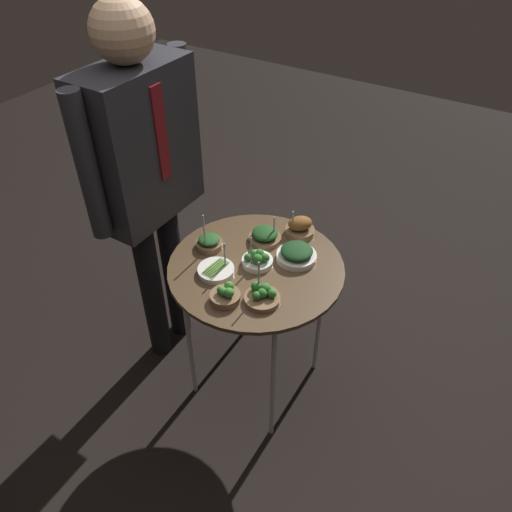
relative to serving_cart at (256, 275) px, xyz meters
name	(u,v)px	position (x,y,z in m)	size (l,w,h in m)	color
ground_plane	(256,378)	(0.00, 0.00, -0.70)	(8.00, 8.00, 0.00)	black
serving_cart	(256,275)	(0.00, 0.00, 0.00)	(0.72, 0.72, 0.75)	brown
bowl_broccoli_front_left	(257,260)	(0.01, 0.00, 0.08)	(0.13, 0.13, 0.15)	white
bowl_roast_mid_right	(300,227)	(0.28, -0.05, 0.09)	(0.13, 0.13, 0.13)	brown
bowl_spinach_front_center	(297,254)	(0.12, -0.12, 0.08)	(0.17, 0.17, 0.06)	silver
bowl_asparagus_far_rim	(216,270)	(-0.12, 0.11, 0.06)	(0.15, 0.15, 0.14)	silver
bowl_broccoli_front_right	(262,295)	(-0.15, -0.12, 0.08)	(0.14, 0.14, 0.16)	brown
bowl_spinach_back_left	(265,236)	(0.16, 0.06, 0.08)	(0.14, 0.14, 0.12)	brown
bowl_broccoli_center	(226,295)	(-0.23, -0.01, 0.08)	(0.12, 0.12, 0.07)	brown
bowl_spinach_mid_left	(209,242)	(0.00, 0.23, 0.07)	(0.11, 0.11, 0.18)	brown
waiter_figure	(144,163)	(-0.01, 0.53, 0.37)	(0.62, 0.23, 1.69)	black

